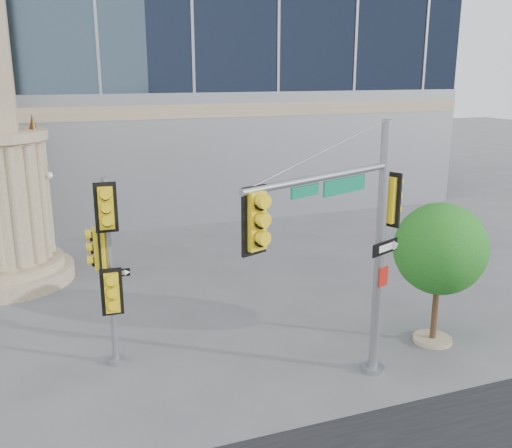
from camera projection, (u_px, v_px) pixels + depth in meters
name	position (u px, v px, depth m)	size (l,w,h in m)	color
ground	(268.00, 378.00, 13.31)	(120.00, 120.00, 0.00)	#545456
main_signal_pole	(352.00, 231.00, 11.98)	(4.36, 2.11, 5.94)	slate
secondary_signal_pole	(107.00, 259.00, 13.21)	(0.79, 0.61, 4.62)	slate
street_tree	(441.00, 252.00, 14.51)	(2.41, 2.35, 3.76)	#998868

